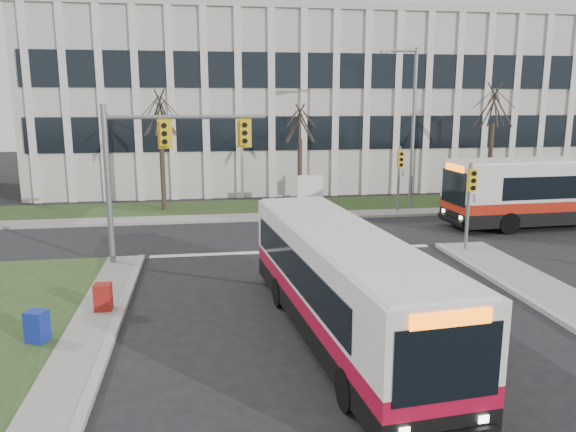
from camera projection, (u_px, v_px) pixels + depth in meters
The scene contains 16 objects.
ground at pixel (340, 326), 16.00m from camera, with size 120.00×120.00×0.00m, color black.
sidewalk_cross at pixel (361, 214), 31.43m from camera, with size 44.00×1.60×0.14m, color #9E9B93.
building_lawn at pixel (349, 205), 34.15m from camera, with size 44.00×5.00×0.12m, color #2E421C.
office_building at pixel (312, 104), 44.56m from camera, with size 40.00×16.00×12.00m, color beige.
mast_arm_signal at pixel (152, 156), 21.24m from camera, with size 6.11×0.38×6.20m.
signal_pole_near at pixel (470, 194), 23.23m from camera, with size 0.34×0.39×3.80m.
signal_pole_far at pixel (400, 170), 31.46m from camera, with size 0.34×0.39×3.80m.
streetlight at pixel (411, 120), 31.81m from camera, with size 2.15×0.25×9.20m.
directory_sign at pixel (310, 189), 33.07m from camera, with size 1.50×0.12×2.00m.
tree_left at pixel (160, 115), 31.42m from camera, with size 1.80×1.80×7.70m.
tree_mid at pixel (300, 125), 32.92m from camera, with size 1.80×1.80×6.82m.
tree_right at pixel (494, 107), 34.29m from camera, with size 1.80×1.80×8.25m.
bus_main at pixel (342, 287), 14.94m from camera, with size 2.36×10.91×2.91m, color silver, non-canonical shape.
bus_cross at pixel (567, 193), 28.65m from camera, with size 2.73×12.61×3.36m, color silver, non-canonical shape.
newspaper_box_blue at pixel (37, 328), 14.66m from camera, with size 0.50×0.45×0.95m, color navy.
newspaper_box_red at pixel (103, 299), 16.81m from camera, with size 0.50×0.45×0.95m, color maroon.
Camera 1 is at (-3.73, -14.63, 6.33)m, focal length 35.00 mm.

